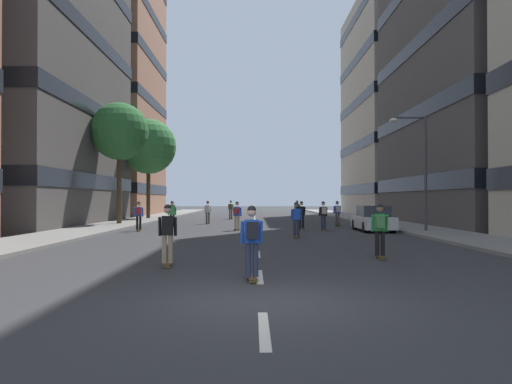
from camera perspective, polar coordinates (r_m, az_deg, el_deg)
ground_plane at (r=38.96m, az=-0.10°, el=-3.62°), size 177.16×177.16×0.00m
sidewalk_left at (r=43.76m, az=-13.33°, el=-3.20°), size 3.58×81.20×0.14m
sidewalk_right at (r=43.84m, az=13.07°, el=-3.19°), size 3.58×81.20×0.14m
lane_markings at (r=39.93m, az=-0.10°, el=-3.55°), size 0.16×67.20×0.01m
building_left_far at (r=63.09m, az=-18.57°, el=13.78°), size 15.24×16.59×35.31m
building_right_far at (r=62.10m, az=18.21°, el=9.14°), size 15.24×18.81×24.99m
parked_car_near at (r=30.50m, az=13.25°, el=-3.08°), size 1.82×4.40×1.52m
street_tree_near at (r=38.14m, az=-15.36°, el=6.66°), size 4.22×4.22×8.86m
street_tree_mid at (r=47.91m, az=-12.21°, el=5.11°), size 5.17×5.17×9.29m
streetlamp_right at (r=29.71m, az=18.19°, el=3.51°), size 2.13×0.30×6.50m
skater_0 at (r=24.76m, az=4.64°, el=-2.98°), size 0.55×0.91×1.78m
skater_1 at (r=45.33m, az=4.75°, el=-1.93°), size 0.54×0.91×1.78m
skater_2 at (r=14.54m, az=-10.10°, el=-4.53°), size 0.55×0.92×1.78m
skater_3 at (r=11.78m, az=-0.48°, el=-5.27°), size 0.55×0.92×1.78m
skater_4 at (r=31.92m, az=5.24°, el=-2.48°), size 0.57×0.92×1.78m
skater_5 at (r=30.41m, az=-2.20°, el=-2.51°), size 0.57×0.92×1.78m
skater_6 at (r=32.69m, az=-9.58°, el=-2.43°), size 0.56×0.92×1.78m
skater_7 at (r=46.84m, az=-2.92°, el=-1.90°), size 0.57×0.92×1.78m
skater_8 at (r=35.79m, az=9.30°, el=-2.24°), size 0.55×0.92×1.78m
skater_9 at (r=30.54m, az=-13.28°, el=-2.48°), size 0.56×0.92×1.78m
skater_10 at (r=30.90m, az=7.73°, el=-2.48°), size 0.56×0.92×1.78m
skater_11 at (r=41.35m, az=-9.58°, el=-2.04°), size 0.56×0.92×1.78m
skater_12 at (r=38.43m, az=-5.55°, el=-2.14°), size 0.55×0.91×1.78m
skater_13 at (r=16.60m, az=14.01°, el=-3.94°), size 0.55×0.92×1.78m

